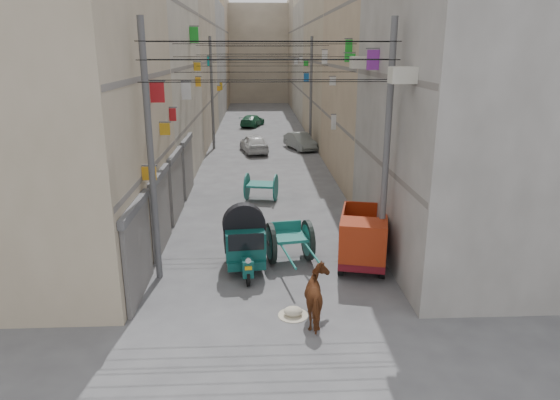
{
  "coord_description": "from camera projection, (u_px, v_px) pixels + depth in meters",
  "views": [
    {
      "loc": [
        -0.38,
        -8.95,
        7.07
      ],
      "look_at": [
        0.34,
        6.5,
        2.4
      ],
      "focal_mm": 32.0,
      "sensor_mm": 36.0,
      "label": 1
    }
  ],
  "objects": [
    {
      "name": "signboards",
      "position": [
        263.0,
        112.0,
        30.34
      ],
      "size": [
        8.22,
        40.52,
        5.67
      ],
      "color": "#1B9626",
      "rests_on": "ground"
    },
    {
      "name": "second_cart",
      "position": [
        261.0,
        186.0,
        24.29
      ],
      "size": [
        1.73,
        1.59,
        1.32
      ],
      "rotation": [
        0.0,
        0.0,
        -0.2
      ],
      "color": "#166258",
      "rests_on": "ground"
    },
    {
      "name": "auto_rickshaw",
      "position": [
        244.0,
        240.0,
        16.48
      ],
      "size": [
        1.59,
        2.54,
        1.75
      ],
      "rotation": [
        0.0,
        0.0,
        0.1
      ],
      "color": "black",
      "rests_on": "ground"
    },
    {
      "name": "shutters_left",
      "position": [
        169.0,
        195.0,
        19.94
      ],
      "size": [
        0.18,
        14.4,
        2.88
      ],
      "color": "#4A4B4F",
      "rests_on": "ground"
    },
    {
      "name": "building_row_left",
      "position": [
        164.0,
        58.0,
        41.04
      ],
      "size": [
        8.0,
        62.0,
        14.0
      ],
      "color": "tan",
      "rests_on": "ground"
    },
    {
      "name": "mini_truck",
      "position": [
        363.0,
        242.0,
        16.64
      ],
      "size": [
        2.24,
        3.63,
        1.9
      ],
      "rotation": [
        0.0,
        0.0,
        -0.23
      ],
      "color": "black",
      "rests_on": "ground"
    },
    {
      "name": "feed_sack",
      "position": [
        293.0,
        311.0,
        13.8
      ],
      "size": [
        0.52,
        0.42,
        0.26
      ],
      "primitive_type": "ellipsoid",
      "color": "beige",
      "rests_on": "ground"
    },
    {
      "name": "ground",
      "position": [
        278.0,
        396.0,
        10.62
      ],
      "size": [
        140.0,
        140.0,
        0.0
      ],
      "primitive_type": "plane",
      "color": "#474749",
      "rests_on": "ground"
    },
    {
      "name": "horse",
      "position": [
        319.0,
        297.0,
        13.33
      ],
      "size": [
        0.78,
        1.71,
        1.45
      ],
      "primitive_type": "imported",
      "rotation": [
        0.0,
        0.0,
        3.14
      ],
      "color": "brown",
      "rests_on": "ground"
    },
    {
      "name": "overhead_cables",
      "position": [
        264.0,
        57.0,
        22.44
      ],
      "size": [
        7.4,
        22.52,
        1.12
      ],
      "color": "black",
      "rests_on": "ground"
    },
    {
      "name": "building_row_right",
      "position": [
        356.0,
        57.0,
        41.75
      ],
      "size": [
        8.0,
        62.0,
        14.0
      ],
      "color": "#9D9892",
      "rests_on": "ground"
    },
    {
      "name": "ac_units",
      "position": [
        381.0,
        38.0,
        15.97
      ],
      "size": [
        0.7,
        6.55,
        3.35
      ],
      "color": "#BAB6A7",
      "rests_on": "ground"
    },
    {
      "name": "distant_car_green",
      "position": [
        252.0,
        121.0,
        47.95
      ],
      "size": [
        2.64,
        4.09,
        1.1
      ],
      "primitive_type": "imported",
      "rotation": [
        0.0,
        0.0,
        2.83
      ],
      "color": "#205E3E",
      "rests_on": "ground"
    },
    {
      "name": "distant_car_grey",
      "position": [
        300.0,
        141.0,
        36.79
      ],
      "size": [
        2.39,
        3.89,
        1.21
      ],
      "primitive_type": "imported",
      "rotation": [
        0.0,
        0.0,
        0.33
      ],
      "color": "slate",
      "rests_on": "ground"
    },
    {
      "name": "end_cap_building",
      "position": [
        259.0,
        54.0,
        71.86
      ],
      "size": [
        22.0,
        10.0,
        13.0
      ],
      "primitive_type": "cube",
      "color": "#B7A890",
      "rests_on": "ground"
    },
    {
      "name": "distant_car_white",
      "position": [
        254.0,
        143.0,
        35.66
      ],
      "size": [
        2.32,
        4.16,
        1.34
      ],
      "primitive_type": "imported",
      "rotation": [
        0.0,
        0.0,
        3.34
      ],
      "color": "silver",
      "rests_on": "ground"
    },
    {
      "name": "utility_poles",
      "position": [
        264.0,
        112.0,
        25.72
      ],
      "size": [
        7.4,
        22.2,
        8.0
      ],
      "color": "#515053",
      "rests_on": "ground"
    },
    {
      "name": "tonga_cart",
      "position": [
        290.0,
        241.0,
        17.22
      ],
      "size": [
        1.71,
        3.3,
        1.42
      ],
      "rotation": [
        0.0,
        0.0,
        0.18
      ],
      "color": "black",
      "rests_on": "ground"
    }
  ]
}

